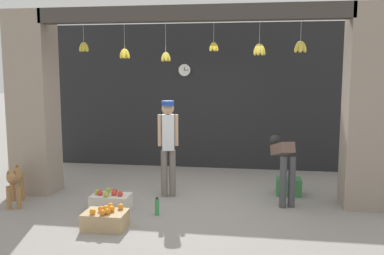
{
  "coord_description": "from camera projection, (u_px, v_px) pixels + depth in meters",
  "views": [
    {
      "loc": [
        1.06,
        -6.56,
        2.13
      ],
      "look_at": [
        0.0,
        0.39,
        1.18
      ],
      "focal_mm": 40.0,
      "sensor_mm": 36.0,
      "label": 1
    }
  ],
  "objects": [
    {
      "name": "fruit_crate_apples",
      "position": [
        111.0,
        202.0,
        6.54
      ],
      "size": [
        0.58,
        0.37,
        0.32
      ],
      "color": "silver",
      "rests_on": "ground_plane"
    },
    {
      "name": "shopkeeper",
      "position": [
        168.0,
        141.0,
        7.15
      ],
      "size": [
        0.34,
        0.28,
        1.63
      ],
      "rotation": [
        0.0,
        0.0,
        3.39
      ],
      "color": "#6B665B",
      "rests_on": "ground_plane"
    },
    {
      "name": "produce_box_green",
      "position": [
        289.0,
        186.0,
        7.35
      ],
      "size": [
        0.42,
        0.35,
        0.29
      ],
      "primitive_type": "cube",
      "color": "#387A42",
      "rests_on": "ground_plane"
    },
    {
      "name": "shop_pillar_left",
      "position": [
        34.0,
        104.0,
        7.37
      ],
      "size": [
        0.7,
        0.6,
        3.12
      ],
      "primitive_type": "cube",
      "color": "gray",
      "rests_on": "ground_plane"
    },
    {
      "name": "worker_stooping",
      "position": [
        283.0,
        161.0,
        6.82
      ],
      "size": [
        0.4,
        0.79,
        1.05
      ],
      "rotation": [
        0.0,
        0.0,
        0.28
      ],
      "color": "#424247",
      "rests_on": "ground_plane"
    },
    {
      "name": "shop_pillar_right",
      "position": [
        369.0,
        108.0,
        6.55
      ],
      "size": [
        0.7,
        0.6,
        3.12
      ],
      "primitive_type": "cube",
      "color": "gray",
      "rests_on": "ground_plane"
    },
    {
      "name": "storefront_awning",
      "position": [
        190.0,
        16.0,
        6.59
      ],
      "size": [
        4.91,
        0.27,
        0.86
      ],
      "color": "#3D3833"
    },
    {
      "name": "fruit_crate_oranges",
      "position": [
        105.0,
        219.0,
        5.8
      ],
      "size": [
        0.57,
        0.41,
        0.3
      ],
      "color": "tan",
      "rests_on": "ground_plane"
    },
    {
      "name": "dog",
      "position": [
        15.0,
        179.0,
        6.74
      ],
      "size": [
        0.47,
        0.82,
        0.64
      ],
      "rotation": [
        0.0,
        0.0,
        -1.15
      ],
      "color": "#9E7042",
      "rests_on": "ground_plane"
    },
    {
      "name": "shop_back_wall",
      "position": [
        208.0,
        97.0,
        9.28
      ],
      "size": [
        6.81,
        0.12,
        3.12
      ],
      "primitive_type": "cube",
      "color": "#232326",
      "rests_on": "ground_plane"
    },
    {
      "name": "ground_plane",
      "position": [
        188.0,
        204.0,
        6.87
      ],
      "size": [
        60.0,
        60.0,
        0.0
      ],
      "primitive_type": "plane",
      "color": "gray"
    },
    {
      "name": "wall_clock",
      "position": [
        184.0,
        70.0,
        9.2
      ],
      "size": [
        0.27,
        0.03,
        0.27
      ],
      "color": "black"
    },
    {
      "name": "water_bottle",
      "position": [
        157.0,
        207.0,
        6.31
      ],
      "size": [
        0.06,
        0.06,
        0.27
      ],
      "color": "#38934C",
      "rests_on": "ground_plane"
    }
  ]
}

